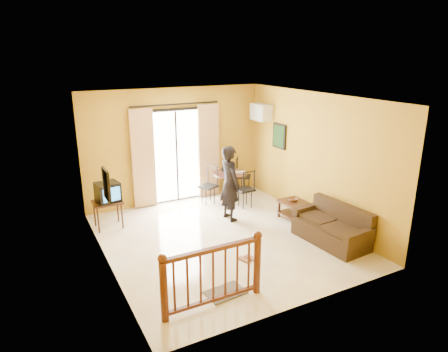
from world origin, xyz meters
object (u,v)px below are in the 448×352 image
television (108,192)px  dining_table (230,178)px  sofa (333,228)px  standing_person (230,183)px  coffee_table (298,210)px

television → dining_table: bearing=-5.2°
dining_table → sofa: 3.08m
dining_table → standing_person: 1.24m
standing_person → sofa: bearing=-152.2°
dining_table → coffee_table: (0.67, -1.90, -0.28)m
sofa → standing_person: 2.38m
sofa → television: bearing=139.4°
television → standing_person: size_ratio=0.31×
dining_table → sofa: (0.67, -3.00, -0.28)m
dining_table → standing_person: bearing=-119.1°
television → coffee_table: (3.72, -1.65, -0.51)m
television → standing_person: (2.46, -0.80, 0.04)m
television → sofa: 4.65m
coffee_table → dining_table: bearing=109.3°
coffee_table → television: bearing=156.1°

